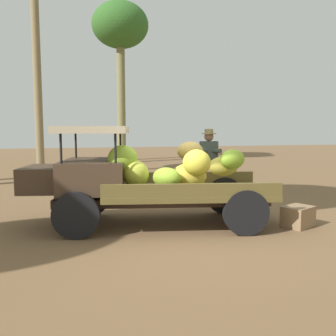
{
  "coord_description": "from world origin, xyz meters",
  "views": [
    {
      "loc": [
        1.83,
        6.04,
        1.77
      ],
      "look_at": [
        0.15,
        -0.26,
        1.06
      ],
      "focal_mm": 37.94,
      "sensor_mm": 36.0,
      "label": 1
    }
  ],
  "objects_px": {
    "farmer": "(209,162)",
    "wooden_crate": "(298,216)",
    "truck": "(137,178)",
    "loose_banana_bunch": "(142,195)"
  },
  "relations": [
    {
      "from": "farmer",
      "to": "loose_banana_bunch",
      "type": "height_order",
      "value": "farmer"
    },
    {
      "from": "truck",
      "to": "farmer",
      "type": "distance_m",
      "value": 2.38
    },
    {
      "from": "farmer",
      "to": "wooden_crate",
      "type": "distance_m",
      "value": 2.54
    },
    {
      "from": "truck",
      "to": "loose_banana_bunch",
      "type": "xyz_separation_m",
      "value": [
        -0.47,
        -2.02,
        -0.71
      ]
    },
    {
      "from": "farmer",
      "to": "loose_banana_bunch",
      "type": "xyz_separation_m",
      "value": [
        1.47,
        -0.66,
        -0.85
      ]
    },
    {
      "from": "truck",
      "to": "wooden_crate",
      "type": "xyz_separation_m",
      "value": [
        -2.83,
        0.88,
        -0.69
      ]
    },
    {
      "from": "farmer",
      "to": "wooden_crate",
      "type": "bearing_deg",
      "value": 31.01
    },
    {
      "from": "truck",
      "to": "farmer",
      "type": "relative_size",
      "value": 2.59
    },
    {
      "from": "truck",
      "to": "wooden_crate",
      "type": "distance_m",
      "value": 3.04
    },
    {
      "from": "farmer",
      "to": "loose_banana_bunch",
      "type": "bearing_deg",
      "value": -104.4
    }
  ]
}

